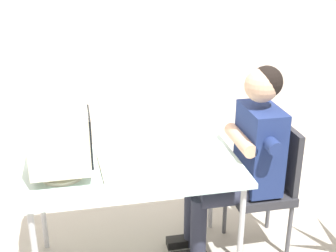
# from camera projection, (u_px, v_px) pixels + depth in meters

# --- Properties ---
(wall_back) EXTENTS (8.00, 0.10, 3.00)m
(wall_back) POSITION_uv_depth(u_px,v_px,m) (144.00, 10.00, 3.86)
(wall_back) COLOR beige
(wall_back) RESTS_ON ground_plane
(desk) EXTENTS (1.34, 0.75, 0.75)m
(desk) POSITION_uv_depth(u_px,v_px,m) (134.00, 173.00, 2.84)
(desk) COLOR #B7B7BC
(desk) RESTS_ON ground_plane
(crt_monitor) EXTENTS (0.35, 0.33, 0.42)m
(crt_monitor) POSITION_uv_depth(u_px,v_px,m) (60.00, 140.00, 2.60)
(crt_monitor) COLOR beige
(crt_monitor) RESTS_ON desk
(keyboard) EXTENTS (0.17, 0.41, 0.03)m
(keyboard) POSITION_uv_depth(u_px,v_px,m) (112.00, 165.00, 2.79)
(keyboard) COLOR beige
(keyboard) RESTS_ON desk
(office_chair) EXTENTS (0.41, 0.41, 0.91)m
(office_chair) POSITION_uv_depth(u_px,v_px,m) (268.00, 181.00, 3.12)
(office_chair) COLOR #4C4C51
(office_chair) RESTS_ON ground_plane
(person_seated) EXTENTS (0.73, 0.58, 1.33)m
(person_seated) POSITION_uv_depth(u_px,v_px,m) (245.00, 154.00, 3.00)
(person_seated) COLOR navy
(person_seated) RESTS_ON ground_plane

